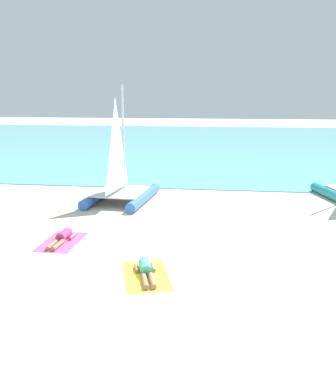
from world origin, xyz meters
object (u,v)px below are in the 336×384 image
(sunbather_left, at_px, (62,237))
(sunbather_right, at_px, (146,270))
(sailboat_blue, at_px, (121,185))
(towel_left, at_px, (62,242))
(towel_right, at_px, (146,276))

(sunbather_left, height_order, sunbather_right, same)
(sailboat_blue, bearing_deg, towel_left, -91.41)
(sunbather_right, bearing_deg, towel_left, 129.28)
(towel_left, xyz_separation_m, towel_right, (3.07, -2.12, 0.00))
(sunbather_left, relative_size, sunbather_right, 1.01)
(sunbather_left, distance_m, towel_right, 3.77)
(sunbather_left, relative_size, towel_right, 0.82)
(towel_left, distance_m, sunbather_left, 0.14)
(sunbather_left, bearing_deg, sunbather_right, -33.38)
(towel_right, relative_size, sunbather_right, 1.23)
(sailboat_blue, relative_size, sunbather_left, 3.13)
(sailboat_blue, height_order, towel_left, sailboat_blue)
(sunbather_right, bearing_deg, towel_right, -90.00)
(sailboat_blue, height_order, sunbather_right, sailboat_blue)
(towel_left, distance_m, towel_right, 3.73)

